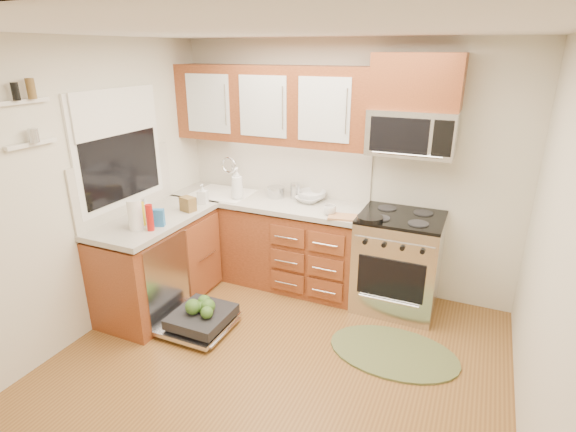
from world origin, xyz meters
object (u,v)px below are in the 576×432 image
at_px(upper_cabinets, 271,105).
at_px(skillet, 370,219).
at_px(rug, 393,352).
at_px(range, 398,262).
at_px(sink, 223,204).
at_px(dishwasher, 198,320).
at_px(bowl_b, 312,196).
at_px(microwave, 412,132).
at_px(cutting_board, 343,217).
at_px(paper_towel_roll, 135,215).
at_px(stock_pot, 276,192).
at_px(bowl_a, 309,199).
at_px(cup, 330,210).

xyz_separation_m(upper_cabinets, skillet, (1.16, -0.40, -0.90)).
bearing_deg(rug, range, 101.11).
bearing_deg(sink, range, 0.30).
distance_m(dishwasher, bowl_b, 1.67).
distance_m(microwave, cutting_board, 0.97).
xyz_separation_m(range, bowl_b, (-0.96, 0.17, 0.50)).
bearing_deg(sink, paper_towel_roll, -96.46).
relative_size(upper_cabinets, microwave, 2.70).
xyz_separation_m(upper_cabinets, bowl_b, (0.45, 0.03, -0.90)).
relative_size(microwave, stock_pot, 4.11).
height_order(range, bowl_a, bowl_a).
height_order(microwave, skillet, microwave).
bearing_deg(stock_pot, cutting_board, -20.68).
bearing_deg(stock_pot, paper_towel_roll, -118.93).
bearing_deg(sink, skillet, -8.09).
bearing_deg(rug, upper_cabinets, 149.68).
distance_m(cutting_board, paper_towel_roll, 1.85).
height_order(rug, bowl_a, bowl_a).
distance_m(skillet, cutting_board, 0.26).
distance_m(sink, bowl_b, 1.00).
distance_m(rug, paper_towel_roll, 2.49).
bearing_deg(microwave, cup, -154.98).
distance_m(sink, rug, 2.35).
distance_m(bowl_a, cup, 0.42).
distance_m(range, cup, 0.83).
bearing_deg(bowl_b, sink, -169.49).
relative_size(upper_cabinets, stock_pot, 11.09).
relative_size(range, cutting_board, 3.47).
relative_size(stock_pot, cutting_board, 0.68).
height_order(microwave, bowl_a, microwave).
bearing_deg(upper_cabinets, cup, -23.09).
bearing_deg(sink, dishwasher, -70.80).
distance_m(range, rug, 0.91).
height_order(upper_cabinets, cup, upper_cabinets).
distance_m(rug, bowl_b, 1.74).
xyz_separation_m(skillet, bowl_a, (-0.72, 0.34, -0.02)).
bearing_deg(dishwasher, cutting_board, 41.50).
relative_size(upper_cabinets, cup, 17.31).
height_order(microwave, cutting_board, microwave).
bearing_deg(paper_towel_roll, cutting_board, 32.29).
xyz_separation_m(sink, bowl_a, (0.97, 0.10, 0.16)).
bearing_deg(upper_cabinets, sink, -163.55).
height_order(range, sink, range).
height_order(microwave, sink, microwave).
relative_size(skillet, bowl_a, 0.92).
distance_m(microwave, bowl_b, 1.21).
xyz_separation_m(microwave, dishwasher, (-1.54, -1.25, -1.60)).
relative_size(bowl_b, cup, 2.49).
xyz_separation_m(upper_cabinets, range, (1.41, -0.15, -1.40)).
relative_size(dishwasher, bowl_b, 2.37).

